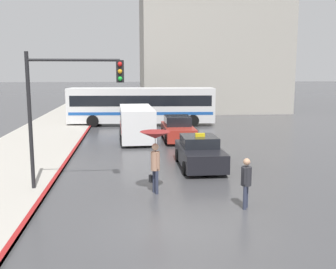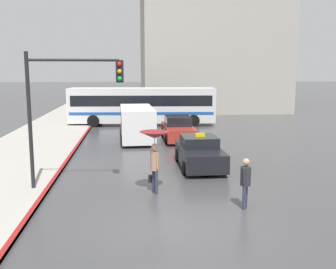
% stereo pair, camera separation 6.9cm
% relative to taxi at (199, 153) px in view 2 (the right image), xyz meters
% --- Properties ---
extents(ground_plane, '(300.00, 300.00, 0.00)m').
position_rel_taxi_xyz_m(ground_plane, '(-1.96, -7.17, -0.67)').
color(ground_plane, '#424244').
extents(taxi, '(1.91, 4.18, 1.60)m').
position_rel_taxi_xyz_m(taxi, '(0.00, 0.00, 0.00)').
color(taxi, black).
rests_on(taxi, ground_plane).
extents(sedan_red, '(1.91, 4.61, 1.53)m').
position_rel_taxi_xyz_m(sedan_red, '(-0.10, 7.31, 0.03)').
color(sedan_red, '#A52D23').
rests_on(sedan_red, ground_plane).
extents(ambulance_van, '(2.23, 5.57, 2.14)m').
position_rel_taxi_xyz_m(ambulance_van, '(-2.75, 7.37, 0.52)').
color(ambulance_van, white).
rests_on(ambulance_van, ground_plane).
extents(city_bus, '(11.99, 3.24, 3.04)m').
position_rel_taxi_xyz_m(city_bus, '(-2.18, 14.75, 1.02)').
color(city_bus, silver).
rests_on(city_bus, ground_plane).
extents(pedestrian_with_umbrella, '(1.11, 1.11, 2.28)m').
position_rel_taxi_xyz_m(pedestrian_with_umbrella, '(-2.31, -3.75, 1.18)').
color(pedestrian_with_umbrella, '#2D3347').
rests_on(pedestrian_with_umbrella, ground_plane).
extents(pedestrian_man, '(0.46, 0.46, 1.67)m').
position_rel_taxi_xyz_m(pedestrian_man, '(0.49, -5.65, 0.32)').
color(pedestrian_man, '#2D3347').
rests_on(pedestrian_man, ground_plane).
extents(traffic_light, '(3.49, 0.38, 5.11)m').
position_rel_taxi_xyz_m(traffic_light, '(-5.37, -3.06, 2.90)').
color(traffic_light, black).
rests_on(traffic_light, ground_plane).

